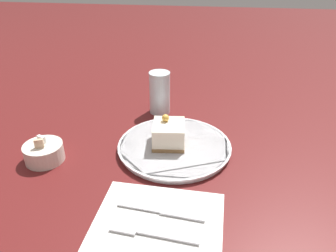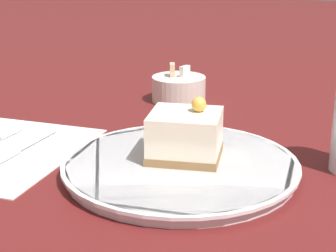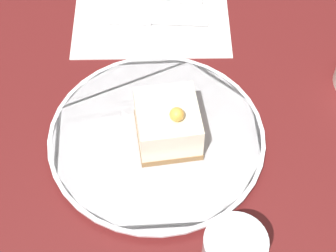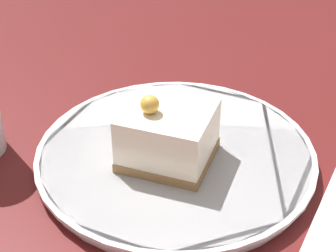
# 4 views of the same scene
# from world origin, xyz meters

# --- Properties ---
(ground_plane) EXTENTS (4.00, 4.00, 0.00)m
(ground_plane) POSITION_xyz_m (0.00, 0.00, 0.00)
(ground_plane) COLOR #5B1919
(plate) EXTENTS (0.28, 0.28, 0.02)m
(plate) POSITION_xyz_m (0.02, -0.01, 0.01)
(plate) COLOR white
(plate) RESTS_ON ground_plane
(cake_slice) EXTENTS (0.09, 0.08, 0.07)m
(cake_slice) POSITION_xyz_m (0.03, -0.00, 0.04)
(cake_slice) COLOR olive
(cake_slice) RESTS_ON plate
(napkin) EXTENTS (0.21, 0.25, 0.00)m
(napkin) POSITION_xyz_m (-0.22, -0.01, 0.00)
(napkin) COLOR white
(napkin) RESTS_ON ground_plane
(knife) EXTENTS (0.03, 0.17, 0.00)m
(knife) POSITION_xyz_m (-0.20, -0.03, 0.01)
(knife) COLOR silver
(knife) RESTS_ON napkin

